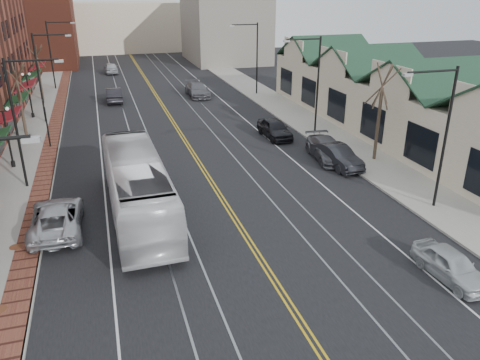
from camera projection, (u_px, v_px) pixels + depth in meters
ground at (290, 306)px, 18.91m from camera, size 160.00×160.00×0.00m
sidewalk_left at (26, 166)px, 33.31m from camera, size 4.00×120.00×0.15m
sidewalk_right at (330, 137)px, 39.76m from camera, size 4.00×120.00×0.15m
building_right at (395, 106)px, 40.52m from camera, size 8.00×36.00×4.60m
backdrop_left at (27, 20)px, 73.70m from camera, size 14.00×18.00×14.00m
backdrop_mid at (125, 26)px, 92.21m from camera, size 22.00×14.00×9.00m
backdrop_right at (225, 27)px, 78.20m from camera, size 12.00×16.00×11.00m
streetlight_l_1 at (21, 111)px, 28.12m from camera, size 3.33×0.25×8.00m
streetlight_l_2 at (43, 69)px, 42.25m from camera, size 3.33×0.25×8.00m
streetlight_l_3 at (54, 48)px, 56.37m from camera, size 3.33×0.25×8.00m
streetlight_r_0 at (441, 125)px, 25.24m from camera, size 3.33×0.25×8.00m
streetlight_r_1 at (313, 75)px, 39.36m from camera, size 3.33×0.25×8.00m
streetlight_r_2 at (253, 51)px, 53.49m from camera, size 3.33×0.25×8.00m
lamppost_l_2 at (8, 139)px, 32.27m from camera, size 0.84×0.28×4.27m
lamppost_l_3 at (30, 96)px, 44.63m from camera, size 0.84×0.28×4.27m
tree_left_near at (20, 101)px, 37.14m from camera, size 1.78×1.37×6.48m
tree_left_far at (39, 71)px, 51.36m from camera, size 1.66×1.28×6.02m
tree_right_mid at (380, 111)px, 33.18m from camera, size 1.90×1.46×6.93m
manhole_far at (16, 247)px, 22.90m from camera, size 0.60×0.60×0.02m
traffic_signal at (46, 120)px, 36.34m from camera, size 0.18×0.15×3.80m
transit_bus at (137, 187)px, 25.71m from camera, size 3.20×12.62×3.50m
parked_suv at (57, 218)px, 24.43m from camera, size 2.64×5.58×1.54m
parked_car_a at (451, 265)px, 20.49m from camera, size 1.79×3.99×1.33m
parked_car_b at (337, 156)px, 33.24m from camera, size 2.07×4.79×1.53m
parked_car_c at (327, 149)px, 34.68m from camera, size 2.71×5.42×1.51m
parked_car_d at (275, 128)px, 39.61m from camera, size 1.99×4.67×1.57m
distant_car_left at (114, 95)px, 51.76m from camera, size 1.71×4.81×1.58m
distant_car_right at (197, 90)px, 54.34m from camera, size 2.22×5.47×1.59m
distant_car_far at (111, 68)px, 68.59m from camera, size 1.91×4.61×1.56m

